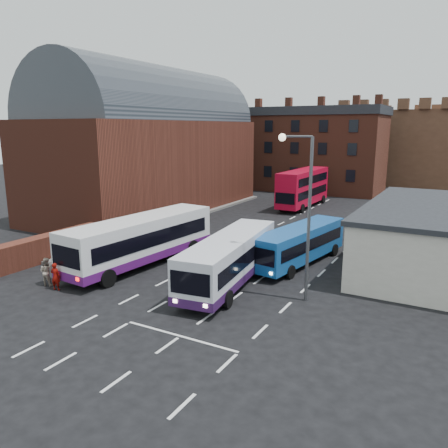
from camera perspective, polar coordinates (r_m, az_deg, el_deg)
The scene contains 13 objects.
ground at distance 25.68m, azimuth -11.12°, elevation -9.05°, with size 180.00×180.00×0.00m, color black.
railway_station at distance 50.01m, azimuth -9.53°, elevation 10.40°, with size 12.00×28.00×16.00m.
forecourt_wall at distance 33.83m, azimuth -22.28°, elevation -2.88°, with size 1.20×10.00×1.80m, color #602B1E.
cream_building at distance 32.84m, azimuth 27.27°, elevation -1.53°, with size 10.40×16.40×4.25m.
brick_terrace at distance 67.73m, azimuth 10.66°, elevation 9.06°, with size 22.00×10.00×11.00m, color brown.
castle_keep at distance 84.66m, azimuth 22.98°, elevation 9.29°, with size 22.00×22.00×12.00m, color brown.
bus_white_outbound at distance 30.45m, azimuth -10.73°, elevation -1.71°, with size 3.80×12.38×3.33m.
bus_white_inbound at distance 26.33m, azimuth 0.77°, elevation -4.27°, with size 3.78×10.99×2.94m.
bus_blue at distance 30.70m, azimuth 9.84°, elevation -2.37°, with size 3.68×9.84×2.62m.
bus_red_double at distance 52.70m, azimuth 10.29°, elevation 4.70°, with size 2.92×11.10×4.43m.
street_lamp at distance 23.40m, azimuth 10.36°, elevation 2.74°, with size 1.82×0.56×9.03m.
pedestrian_red at distance 27.46m, azimuth -21.14°, elevation -6.41°, with size 0.60×0.40×1.66m, color maroon.
pedestrian_beige at distance 28.44m, azimuth -22.16°, elevation -5.78°, with size 0.84×0.65×1.73m, color #9F917E.
Camera 1 is at (15.72, -18.04, 9.34)m, focal length 35.00 mm.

